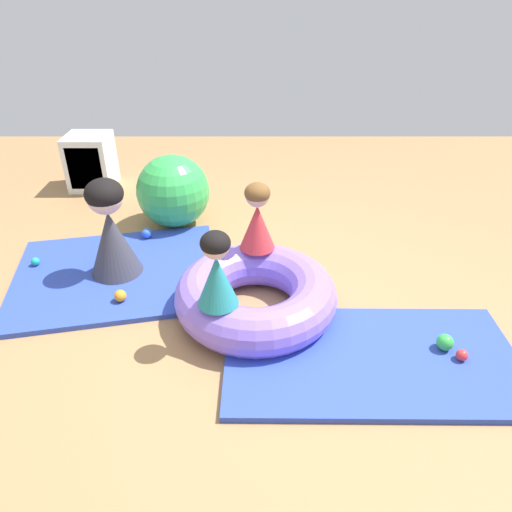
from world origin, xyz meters
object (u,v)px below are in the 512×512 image
adult_seated (111,229)px  play_ball_red (462,355)px  play_ball_orange (121,296)px  child_in_teal (217,270)px  exercise_ball_large (173,191)px  play_ball_pink (208,291)px  play_ball_yellow (265,338)px  child_in_red (258,217)px  play_ball_teal (36,261)px  inflatable_cushion (256,295)px  play_ball_blue (147,233)px  storage_cube (91,162)px  play_ball_green (445,342)px

adult_seated → play_ball_red: 2.48m
adult_seated → play_ball_orange: size_ratio=8.90×
child_in_teal → exercise_ball_large: child_in_teal is taller
adult_seated → exercise_ball_large: size_ratio=1.15×
child_in_teal → play_ball_orange: child_in_teal is taller
child_in_teal → exercise_ball_large: size_ratio=0.74×
play_ball_pink → exercise_ball_large: 1.28m
play_ball_yellow → child_in_red: bearing=93.9°
play_ball_red → play_ball_orange: bearing=164.9°
play_ball_teal → exercise_ball_large: 1.27m
inflatable_cushion → play_ball_red: 1.31m
play_ball_red → inflatable_cushion: bearing=157.8°
play_ball_orange → play_ball_yellow: (1.00, -0.42, -0.01)m
child_in_red → play_ball_blue: child_in_red is taller
child_in_red → play_ball_teal: bearing=-46.5°
play_ball_red → exercise_ball_large: (-1.95, 1.82, 0.25)m
play_ball_pink → exercise_ball_large: exercise_ball_large is taller
child_in_red → play_ball_yellow: 0.85m
child_in_red → play_ball_blue: bearing=-73.8°
play_ball_yellow → play_ball_blue: 1.65m
play_ball_red → storage_cube: 3.99m
inflatable_cushion → play_ball_teal: size_ratio=16.32×
child_in_teal → play_ball_red: size_ratio=6.86×
child_in_teal → play_ball_blue: (-0.71, 1.28, -0.46)m
adult_seated → play_ball_teal: bearing=113.2°
inflatable_cushion → adult_seated: bearing=156.3°
play_ball_orange → play_ball_blue: 0.90m
exercise_ball_large → child_in_teal: bearing=-72.4°
adult_seated → play_ball_orange: (0.12, -0.38, -0.32)m
inflatable_cushion → play_ball_pink: (-0.34, 0.13, -0.07)m
inflatable_cushion → child_in_red: 0.54m
play_ball_teal → play_ball_red: (2.92, -1.04, 0.00)m
play_ball_teal → storage_cube: storage_cube is taller
child_in_red → play_ball_pink: (-0.35, -0.24, -0.46)m
child_in_teal → play_ball_teal: size_ratio=7.25×
child_in_teal → play_ball_red: 1.52m
inflatable_cushion → storage_cube: size_ratio=1.93×
child_in_teal → play_ball_orange: bearing=-28.9°
play_ball_yellow → play_ball_pink: bearing=130.2°
child_in_red → play_ball_orange: (-0.95, -0.28, -0.46)m
adult_seated → play_ball_teal: size_ratio=11.29×
child_in_teal → play_ball_orange: size_ratio=5.71×
play_ball_pink → storage_cube: bearing=124.3°
play_ball_orange → play_ball_yellow: play_ball_orange is taller
child_in_red → play_ball_green: bearing=105.2°
play_ball_orange → play_ball_yellow: 1.08m
play_ball_teal → play_ball_yellow: bearing=-26.5°
child_in_red → play_ball_orange: bearing=-23.9°
storage_cube → adult_seated: bearing=-68.3°
play_ball_pink → play_ball_teal: size_ratio=1.43×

